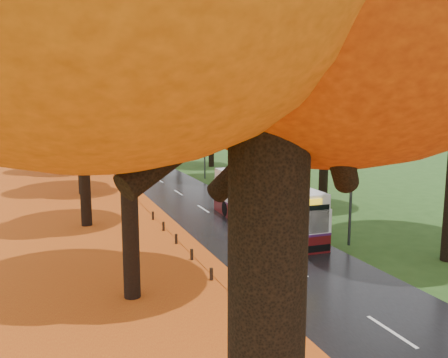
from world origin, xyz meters
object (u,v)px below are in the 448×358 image
car_dark (113,159)px  car_silver (121,165)px  bus (263,202)px  car_white (127,168)px  streetlamp_near (348,150)px  streetlamp_mid (202,127)px  streetlamp_far (150,119)px

car_dark → car_silver: bearing=-90.7°
bus → car_silver: (-3.97, 24.69, -0.75)m
car_white → streetlamp_near: bearing=-91.7°
bus → car_white: (-3.84, 21.70, -0.74)m
streetlamp_near → car_white: 27.11m
streetlamp_near → streetlamp_mid: (0.00, 22.00, 0.00)m
streetlamp_near → car_white: size_ratio=1.96×
streetlamp_near → bus: streetlamp_near is taller
streetlamp_far → bus: (-2.33, -39.60, -3.24)m
car_dark → streetlamp_mid: bearing=-64.5°
streetlamp_mid → bus: streetlamp_mid is taller
streetlamp_near → car_dark: streetlamp_near is taller
streetlamp_far → car_silver: (-6.30, -14.90, -3.99)m
car_white → car_silver: (-0.13, 3.00, -0.01)m
streetlamp_mid → car_dark: 15.26m
streetlamp_far → car_white: bearing=-109.0°
streetlamp_near → car_dark: (-6.13, 35.35, -4.11)m
streetlamp_mid → car_dark: size_ratio=2.08×
streetlamp_near → car_silver: bearing=102.2°
bus → car_white: bearing=102.0°
streetlamp_near → car_dark: 36.11m
streetlamp_far → car_dark: (-6.13, -8.65, -4.11)m
streetlamp_far → bus: streetlamp_far is taller
bus → car_white: 22.05m
streetlamp_far → bus: size_ratio=0.77×
streetlamp_mid → bus: size_ratio=0.77×
bus → car_silver: 25.02m
streetlamp_near → car_white: bearing=103.3°
car_dark → bus: bearing=-82.2°
streetlamp_near → car_silver: (-6.30, 29.10, -3.99)m
streetlamp_mid → car_silver: size_ratio=1.94×
bus → car_dark: bearing=99.0°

